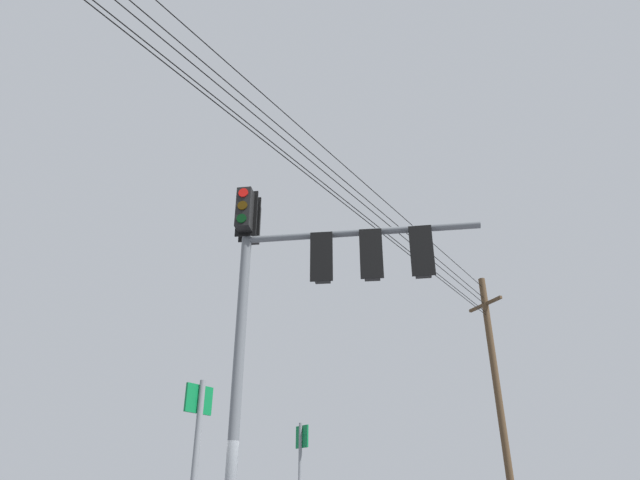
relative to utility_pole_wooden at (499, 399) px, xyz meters
name	(u,v)px	position (x,y,z in m)	size (l,w,h in m)	color
signal_mast_assembly	(300,281)	(10.70, -9.96, -0.03)	(2.14, 4.71, 7.46)	slate
utility_pole_wooden	(499,399)	(0.00, 0.00, 0.00)	(1.97, 0.58, 10.62)	#4C3823
overhead_wire_span	(208,75)	(11.34, -12.12, 4.24)	(22.69, 24.25, 1.74)	black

